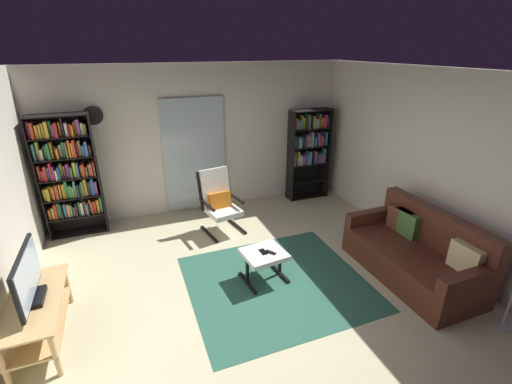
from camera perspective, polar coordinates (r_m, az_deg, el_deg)
The scene contains 15 objects.
ground_plane at distance 4.43m, azimuth 0.89°, elevation -17.10°, with size 7.02×7.02×0.00m, color beige.
wall_back at distance 6.38m, azimuth -8.97°, elevation 8.48°, with size 5.60×0.06×2.60m, color silver.
wall_right at distance 5.31m, azimuth 29.13°, elevation 2.93°, with size 0.06×6.00×2.60m, color silver.
glass_door_panel at distance 6.35m, azimuth -9.97°, elevation 6.01°, with size 1.10×0.01×2.00m, color silver.
area_rug at distance 4.69m, azimuth 3.38°, elevation -14.54°, with size 2.23×2.04×0.01m, color #2B5C4A.
tv_stand at distance 4.35m, azimuth -32.03°, elevation -16.48°, with size 0.50×1.18×0.51m.
television at distance 4.11m, azimuth -33.26°, elevation -11.82°, with size 0.20×0.85×0.54m.
bookshelf_near_tv at distance 6.11m, azimuth -28.34°, elevation 2.80°, with size 0.85×0.30×1.94m.
bookshelf_near_sofa at distance 6.90m, azimuth 8.57°, elevation 7.22°, with size 0.82×0.30×1.76m.
leather_sofa at distance 5.11m, azimuth 24.66°, elevation -9.17°, with size 0.87×1.78×0.89m.
lounge_armchair at distance 5.71m, azimuth -6.05°, elevation -1.23°, with size 0.68×0.75×1.02m.
ottoman at distance 4.55m, azimuth 1.32°, elevation -10.56°, with size 0.57×0.53×0.41m.
tv_remote at distance 4.49m, azimuth 2.43°, elevation -9.83°, with size 0.04×0.14×0.02m, color black.
cell_phone at distance 4.51m, azimuth 1.20°, elevation -9.75°, with size 0.07×0.14×0.01m, color black.
wall_clock at distance 6.07m, azimuth -25.11°, elevation 11.26°, with size 0.29×0.03×0.29m.
Camera 1 is at (-1.29, -3.15, 2.84)m, focal length 24.45 mm.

